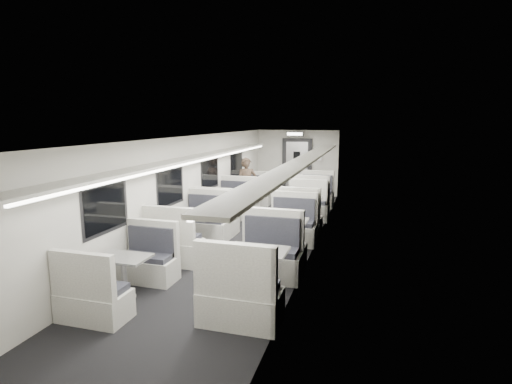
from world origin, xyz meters
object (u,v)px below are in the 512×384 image
Objects in this scene: booth_left_b at (226,211)px; booth_right_c at (285,237)px; booth_right_d at (257,273)px; passenger at (247,185)px; exit_sign at (295,134)px; booth_left_c at (191,232)px; booth_left_d at (124,277)px; vestibule_door at (297,167)px; booth_right_b at (303,212)px; booth_left_a at (249,198)px; booth_right_a at (313,200)px.

booth_left_b reaches higher than booth_right_c.
booth_right_d is (0.00, -2.12, 0.02)m from booth_right_c.
exit_sign reaches higher than passenger.
booth_right_d reaches higher than booth_left_c.
booth_right_d reaches higher than booth_left_b.
booth_left_d is 0.90× the size of booth_right_c.
exit_sign reaches higher than vestibule_door.
booth_right_b is at bearing -77.46° from vestibule_door.
booth_left_c is at bearing 90.00° from booth_left_d.
vestibule_door is (1.00, 9.45, 0.69)m from booth_left_d.
booth_left_a is at bearing -113.24° from exit_sign.
booth_left_d is at bearing -163.68° from booth_right_d.
booth_left_c reaches higher than booth_right_c.
booth_right_d is 3.66× the size of exit_sign.
booth_left_d is (0.00, -6.63, -0.01)m from booth_left_a.
vestibule_door reaches higher than booth_right_a.
passenger is 3.36m from vestibule_door.
booth_right_d is (2.00, -1.87, 0.02)m from booth_left_c.
vestibule_door is at bearing 90.00° from exit_sign.
exit_sign reaches higher than booth_right_d.
booth_right_c is at bearing -83.55° from passenger.
booth_right_b is 1.10× the size of vestibule_door.
booth_right_b is (2.00, 0.36, 0.02)m from booth_left_b.
booth_left_c is 1.01× the size of booth_right_a.
booth_right_d is at bearing -93.41° from passenger.
booth_right_c is at bearing -80.92° from exit_sign.
booth_left_b is 0.97× the size of booth_right_d.
booth_left_a is at bearing 108.30° from booth_right_d.
booth_left_d is 0.86× the size of booth_right_d.
vestibule_door is (1.00, 7.00, 0.65)m from booth_left_c.
booth_right_c is (0.00, -2.25, -0.02)m from booth_right_b.
booth_right_d is (2.00, -6.05, 0.04)m from booth_left_a.
passenger is 0.79× the size of vestibule_door.
exit_sign is at bearing 114.26° from booth_right_a.
booth_left_b is 1.02× the size of booth_right_a.
booth_right_c is at bearing -43.32° from booth_left_b.
booth_right_a is at bearing 90.00° from booth_right_d.
booth_left_d is (0.00, -4.59, -0.05)m from booth_left_b.
booth_left_d is at bearing -90.00° from booth_left_c.
passenger is (0.06, 3.78, 0.44)m from booth_left_c.
booth_left_a is 0.96× the size of vestibule_door.
booth_left_c is 4.74m from booth_right_a.
booth_right_b is 2.25m from booth_right_c.
vestibule_door is at bearing 78.37° from booth_left_b.
booth_right_c is (2.00, -1.89, -0.01)m from booth_left_b.
booth_right_b is at bearing -90.00° from booth_right_a.
vestibule_door is at bearing 70.45° from booth_left_a.
booth_right_b reaches higher than booth_left_a.
booth_left_d is 9.22m from exit_sign.
booth_left_b is at bearing 90.00° from booth_left_c.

